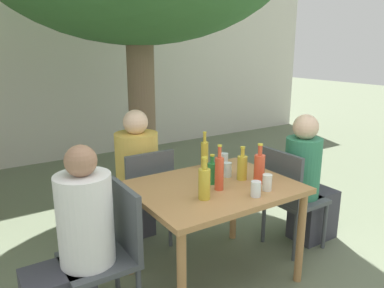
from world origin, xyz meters
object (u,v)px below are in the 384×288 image
Objects in this scene: soda_bottle_5 at (219,172)px; drinking_glass_0 at (267,182)px; soda_bottle_3 at (259,168)px; drinking_glass_3 at (256,189)px; person_seated_2 at (134,181)px; patio_chair_2 at (145,193)px; patio_chair_1 at (289,193)px; patio_chair_0 at (111,246)px; oil_cruet_0 at (204,183)px; dining_table_front at (214,197)px; oil_cruet_4 at (242,167)px; drinking_glass_1 at (227,170)px; drinking_glass_2 at (224,159)px; person_seated_1 at (308,186)px; green_bottle_1 at (212,172)px; person_seated_0 at (74,254)px; oil_cruet_2 at (205,154)px.

soda_bottle_5 is 2.83× the size of drinking_glass_0.
drinking_glass_3 is (-0.20, -0.18, -0.06)m from soda_bottle_3.
person_seated_2 is at bearing 117.21° from soda_bottle_3.
patio_chair_1 is at bearing 146.70° from patio_chair_2.
oil_cruet_0 reaches higher than patio_chair_0.
oil_cruet_4 is (0.26, -0.02, 0.20)m from dining_table_front.
soda_bottle_5 is at bearing -140.05° from drinking_glass_1.
patio_chair_0 is at bearing 160.72° from drinking_glass_3.
drinking_glass_0 is at bearing 112.22° from person_seated_2.
patio_chair_0 and patio_chair_1 have the same top height.
patio_chair_0 reaches higher than drinking_glass_2.
person_seated_1 is 10.64× the size of drinking_glass_1.
oil_cruet_0 is 0.30m from green_bottle_1.
person_seated_0 is at bearing -175.67° from drinking_glass_1.
oil_cruet_4 is (0.49, -0.94, 0.31)m from person_seated_2.
green_bottle_1 is 0.41m from drinking_glass_0.
drinking_glass_2 is (-0.45, 0.36, 0.30)m from patio_chair_1.
dining_table_front is 3.52× the size of soda_bottle_5.
person_seated_1 is (1.30, -0.69, 0.02)m from patio_chair_2.
drinking_glass_2 is at bearing 44.35° from dining_table_front.
green_bottle_1 is (0.83, 0.04, 0.34)m from patio_chair_0.
drinking_glass_0 reaches higher than dining_table_front.
person_seated_0 is at bearing 179.27° from oil_cruet_4.
oil_cruet_0 reaches higher than drinking_glass_0.
person_seated_2 is 0.87m from drinking_glass_2.
patio_chair_0 is 1.09m from person_seated_2.
patio_chair_2 is 2.75× the size of soda_bottle_5.
dining_table_front is 1.06m from person_seated_0.
drinking_glass_1 is (1.26, 0.10, 0.28)m from person_seated_0.
oil_cruet_0 is at bearing -137.24° from drinking_glass_2.
green_bottle_1 is 0.39m from oil_cruet_2.
soda_bottle_3 is (0.55, -1.07, 0.33)m from person_seated_2.
oil_cruet_0 reaches higher than patio_chair_2.
patio_chair_1 is 8.07× the size of drinking_glass_1.
person_seated_1 is at bearing 151.81° from patio_chair_2.
person_seated_0 is 4.66× the size of oil_cruet_4.
patio_chair_0 is 1.00× the size of patio_chair_1.
oil_cruet_0 is at bearing 165.82° from drinking_glass_0.
patio_chair_0 is at bearing 172.74° from soda_bottle_3.
person_seated_0 is at bearing 173.98° from soda_bottle_3.
soda_bottle_3 is 2.69× the size of drinking_glass_1.
soda_bottle_5 is 3.37× the size of drinking_glass_2.
soda_bottle_3 reaches higher than patio_chair_0.
dining_table_front is 0.34m from oil_cruet_0.
patio_chair_0 is 2.97× the size of oil_cruet_2.
drinking_glass_0 is 0.39m from drinking_glass_1.
patio_chair_2 is 0.90m from soda_bottle_5.
drinking_glass_2 reaches higher than dining_table_front.
dining_table_front is 0.32m from oil_cruet_4.
patio_chair_1 is at bearing 138.86° from person_seated_2.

